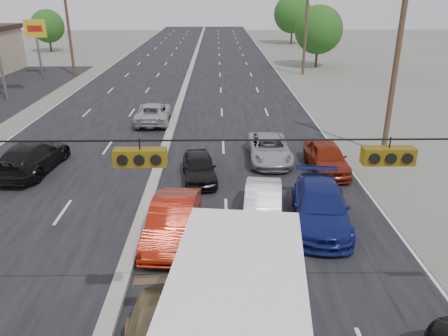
{
  "coord_description": "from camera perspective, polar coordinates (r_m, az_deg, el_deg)",
  "views": [
    {
      "loc": [
        3.04,
        -8.21,
        8.54
      ],
      "look_at": [
        3.3,
        7.39,
        2.2
      ],
      "focal_mm": 35.0,
      "sensor_mm": 36.0,
      "label": 1
    }
  ],
  "objects": [
    {
      "name": "road_surface",
      "position": [
        39.27,
        -5.43,
        9.46
      ],
      "size": [
        20.0,
        160.0,
        0.02
      ],
      "primitive_type": "cube",
      "color": "black",
      "rests_on": "ground"
    },
    {
      "name": "center_median",
      "position": [
        39.25,
        -5.44,
        9.6
      ],
      "size": [
        0.5,
        160.0,
        0.2
      ],
      "primitive_type": "cube",
      "color": "gray",
      "rests_on": "ground"
    },
    {
      "name": "utility_pole_left_c",
      "position": [
        50.77,
        -19.66,
        17.03
      ],
      "size": [
        1.6,
        0.3,
        10.0
      ],
      "color": "#422D1E",
      "rests_on": "ground"
    },
    {
      "name": "utility_pole_right_b",
      "position": [
        25.3,
        21.59,
        12.82
      ],
      "size": [
        1.6,
        0.3,
        10.0
      ],
      "color": "#422D1E",
      "rests_on": "ground"
    },
    {
      "name": "utility_pole_right_c",
      "position": [
        49.25,
        10.65,
        17.76
      ],
      "size": [
        1.6,
        0.3,
        10.0
      ],
      "color": "#422D1E",
      "rests_on": "ground"
    },
    {
      "name": "traffic_signals",
      "position": [
        8.91,
        -11.51,
        1.65
      ],
      "size": [
        25.0,
        0.3,
        0.54
      ],
      "color": "black",
      "rests_on": "ground"
    },
    {
      "name": "pole_sign_far",
      "position": [
        52.0,
        -23.35,
        15.85
      ],
      "size": [
        2.2,
        0.25,
        6.0
      ],
      "color": "slate",
      "rests_on": "ground"
    },
    {
      "name": "tree_left_far",
      "position": [
        72.82,
        -22.04,
        16.8
      ],
      "size": [
        4.8,
        4.8,
        6.12
      ],
      "color": "#382619",
      "rests_on": "ground"
    },
    {
      "name": "tree_right_mid",
      "position": [
        54.7,
        12.25,
        17.24
      ],
      "size": [
        5.6,
        5.6,
        7.14
      ],
      "color": "#382619",
      "rests_on": "ground"
    },
    {
      "name": "tree_right_far",
      "position": [
        79.36,
        8.97,
        19.28
      ],
      "size": [
        6.4,
        6.4,
        8.16
      ],
      "color": "#382619",
      "rests_on": "ground"
    },
    {
      "name": "box_truck",
      "position": [
        10.02,
        1.92,
        -19.67
      ],
      "size": [
        3.31,
        7.4,
        3.63
      ],
      "rotation": [
        0.0,
        0.0,
        -0.12
      ],
      "color": "black",
      "rests_on": "ground"
    },
    {
      "name": "red_sedan",
      "position": [
        16.13,
        -6.72,
        -6.94
      ],
      "size": [
        1.96,
        4.65,
        1.49
      ],
      "primitive_type": "imported",
      "rotation": [
        0.0,
        0.0,
        -0.09
      ],
      "color": "maroon",
      "rests_on": "ground"
    },
    {
      "name": "queue_car_a",
      "position": [
        21.06,
        -3.27,
        0.06
      ],
      "size": [
        1.95,
        3.94,
        1.29
      ],
      "primitive_type": "imported",
      "rotation": [
        0.0,
        0.0,
        0.12
      ],
      "color": "black",
      "rests_on": "ground"
    },
    {
      "name": "queue_car_b",
      "position": [
        17.46,
        5.09,
        -4.74
      ],
      "size": [
        1.92,
        4.26,
        1.36
      ],
      "primitive_type": "imported",
      "rotation": [
        0.0,
        0.0,
        -0.12
      ],
      "color": "white",
      "rests_on": "ground"
    },
    {
      "name": "queue_car_c",
      "position": [
        23.61,
        5.91,
        2.48
      ],
      "size": [
        2.19,
        4.72,
        1.31
      ],
      "primitive_type": "imported",
      "rotation": [
        0.0,
        0.0,
        0.0
      ],
      "color": "#9A9DA1",
      "rests_on": "ground"
    },
    {
      "name": "queue_car_d",
      "position": [
        17.44,
        12.48,
        -4.99
      ],
      "size": [
        2.75,
        5.4,
        1.5
      ],
      "primitive_type": "imported",
      "rotation": [
        0.0,
        0.0,
        -0.13
      ],
      "color": "navy",
      "rests_on": "ground"
    },
    {
      "name": "queue_car_e",
      "position": [
        22.66,
        13.24,
        1.34
      ],
      "size": [
        1.83,
        4.34,
        1.46
      ],
      "primitive_type": "imported",
      "rotation": [
        0.0,
        0.0,
        0.02
      ],
      "color": "maroon",
      "rests_on": "ground"
    },
    {
      "name": "oncoming_near",
      "position": [
        24.05,
        -23.75,
        1.31
      ],
      "size": [
        2.62,
        5.43,
        1.53
      ],
      "primitive_type": "imported",
      "rotation": [
        0.0,
        0.0,
        3.05
      ],
      "color": "black",
      "rests_on": "ground"
    },
    {
      "name": "oncoming_far",
      "position": [
        30.94,
        -9.24,
        7.12
      ],
      "size": [
        2.46,
        5.01,
        1.37
      ],
      "primitive_type": "imported",
      "rotation": [
        0.0,
        0.0,
        3.18
      ],
      "color": "#A0A3A7",
      "rests_on": "ground"
    }
  ]
}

